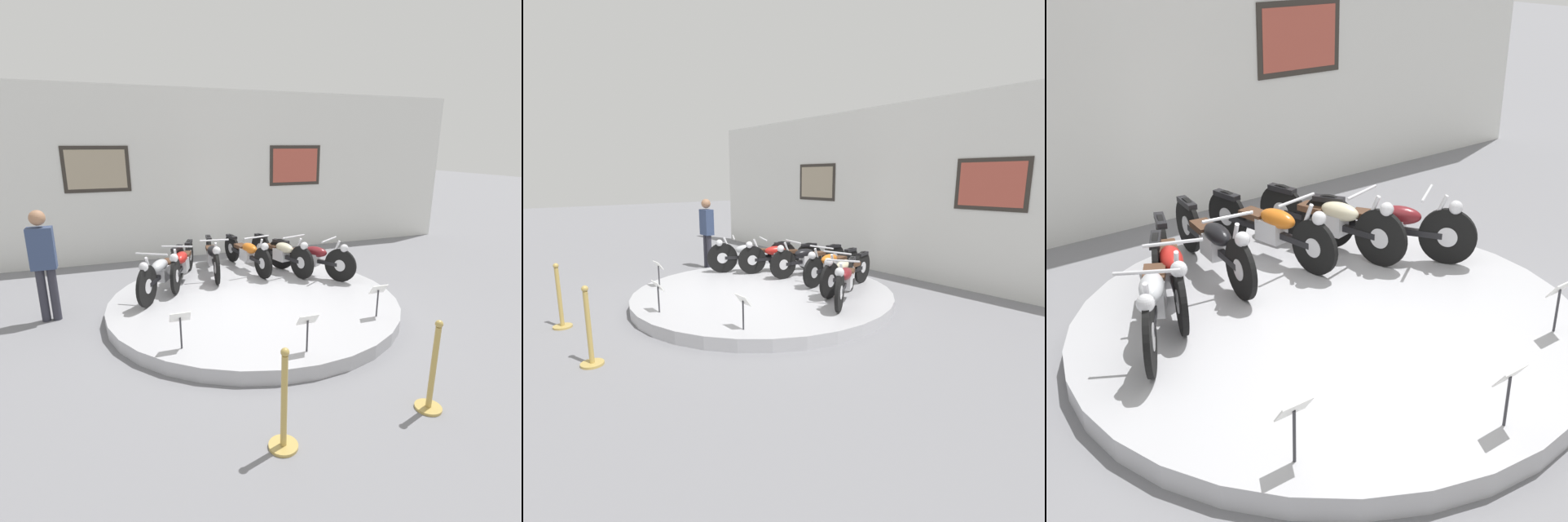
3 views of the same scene
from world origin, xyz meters
TOP-DOWN VIEW (x-y plane):
  - ground_plane at (0.00, 0.00)m, footprint 60.00×60.00m
  - display_platform at (0.00, 0.00)m, footprint 4.82×4.82m
  - back_wall at (0.00, 3.77)m, footprint 14.00×0.22m
  - motorcycle_silver at (-1.43, 0.70)m, footprint 1.04×1.79m
  - motorcycle_red at (-1.01, 1.19)m, footprint 0.77×1.87m
  - motorcycle_black at (-0.36, 1.46)m, footprint 0.54×1.96m
  - motorcycle_orange at (0.36, 1.46)m, footprint 0.55×1.93m
  - motorcycle_cream at (1.00, 1.19)m, footprint 0.67×1.93m
  - motorcycle_maroon at (1.43, 0.70)m, footprint 1.14×1.68m
  - info_placard_front_left at (-1.47, -1.44)m, footprint 0.26×0.11m
  - info_placard_front_centre at (0.00, -2.06)m, footprint 0.26×0.11m
  - info_placard_front_right at (1.47, -1.44)m, footprint 0.26×0.11m
  - visitor_standing at (-3.21, 0.59)m, footprint 0.36×0.23m
  - stanchion_post_left_of_entry at (-0.84, -3.29)m, footprint 0.28×0.28m
  - stanchion_post_right_of_entry at (0.84, -3.29)m, footprint 0.28×0.28m

SIDE VIEW (x-z plane):
  - ground_plane at x=0.00m, z-range 0.00..0.00m
  - display_platform at x=0.00m, z-range 0.00..0.20m
  - stanchion_post_left_of_entry at x=-0.84m, z-range -0.17..0.86m
  - stanchion_post_right_of_entry at x=0.84m, z-range -0.17..0.86m
  - info_placard_front_left at x=-1.47m, z-range 0.31..0.83m
  - info_placard_front_centre at x=0.00m, z-range 0.31..0.83m
  - info_placard_front_right at x=1.47m, z-range 0.31..0.83m
  - motorcycle_orange at x=0.36m, z-range 0.18..0.96m
  - motorcycle_black at x=-0.36m, z-range 0.19..0.97m
  - motorcycle_red at x=-1.01m, z-range 0.19..0.98m
  - motorcycle_maroon at x=1.43m, z-range 0.19..0.98m
  - motorcycle_cream at x=1.00m, z-range 0.19..0.99m
  - motorcycle_silver at x=-1.43m, z-range 0.20..1.01m
  - visitor_standing at x=-3.21m, z-range 0.13..1.90m
  - back_wall at x=0.00m, z-range 0.00..3.94m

